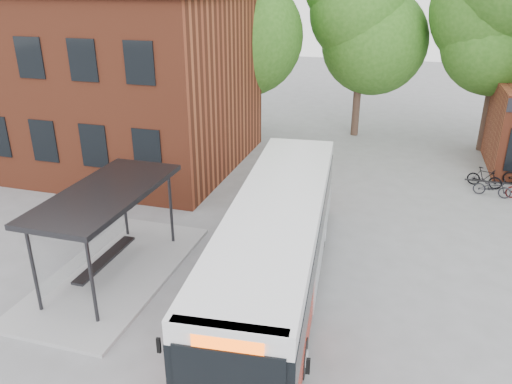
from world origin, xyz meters
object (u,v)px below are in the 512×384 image
(city_bus, at_px, (278,246))
(bicycle_0, at_px, (492,188))
(bus_shelter, at_px, (110,234))
(bicycle_1, at_px, (485,178))

(city_bus, relative_size, bicycle_0, 7.68)
(bus_shelter, relative_size, city_bus, 0.60)
(bus_shelter, height_order, city_bus, city_bus)
(bicycle_0, height_order, bicycle_1, bicycle_1)
(bicycle_0, bearing_deg, city_bus, 155.29)
(bus_shelter, distance_m, city_bus, 5.15)
(bus_shelter, xyz_separation_m, bicycle_0, (12.22, 10.16, -1.05))
(bicycle_0, bearing_deg, bus_shelter, 141.76)
(city_bus, height_order, bicycle_0, city_bus)
(bus_shelter, bearing_deg, bicycle_1, 42.92)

